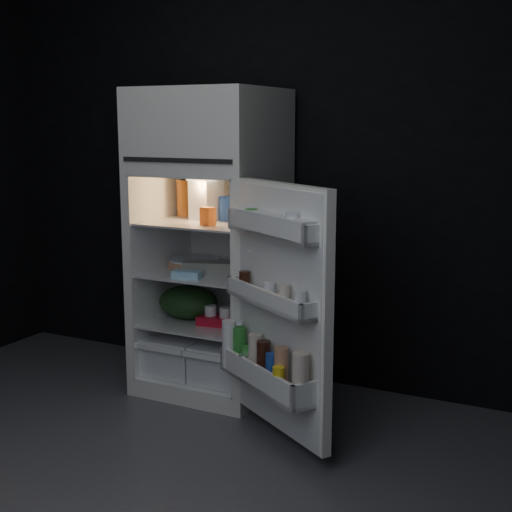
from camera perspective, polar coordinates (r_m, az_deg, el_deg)
The scene contains 17 objects.
floor at distance 3.33m, azimuth -11.42°, elevation -18.05°, with size 4.00×3.40×0.00m, color #545459.
wall_back at distance 4.39m, azimuth 1.83°, elevation 7.52°, with size 4.00×0.00×2.70m, color black.
refrigerator at distance 4.21m, azimuth -3.50°, elevation 1.97°, with size 0.76×0.71×1.78m.
fridge_door at distance 3.45m, azimuth 1.67°, elevation -4.66°, with size 0.71×0.55×1.22m.
milk_jug at distance 4.18m, azimuth -4.00°, elevation 4.53°, with size 0.15×0.15×0.24m, color white.
mayo_jar at distance 4.14m, azimuth -2.16°, elevation 3.80°, with size 0.12×0.12×0.14m, color #1C419C.
jam_jar at distance 4.04m, azimuth -1.23°, elevation 3.57°, with size 0.10×0.10×0.13m, color black.
amber_bottle at distance 4.38m, azimuth -5.79°, elevation 4.65°, with size 0.09×0.09×0.22m, color #B0571C.
small_carton at distance 3.97m, azimuth -3.88°, elevation 3.20°, with size 0.07×0.06×0.10m, color orange.
egg_carton at distance 4.13m, azimuth -3.71°, elevation -0.94°, with size 0.30×0.11×0.07m, color gray.
pie at distance 4.35m, azimuth -4.96°, elevation -0.58°, with size 0.32×0.32×0.04m, color tan.
flat_package at distance 4.04m, azimuth -5.55°, elevation -1.45°, with size 0.16×0.08×0.04m, color #97CCEA.
wrapped_pkg at distance 4.27m, azimuth -0.28°, elevation -0.68°, with size 0.12×0.10×0.05m, color beige.
produce_bag at distance 4.32m, azimuth -5.44°, elevation -3.68°, with size 0.37×0.31×0.20m, color #193815.
yogurt_tray at distance 4.17m, azimuth -2.94°, elevation -5.19°, with size 0.25×0.13×0.05m, color red.
small_can_red at distance 4.33m, azimuth -0.66°, elevation -4.32°, with size 0.07×0.07×0.09m, color red.
small_can_silver at distance 4.31m, azimuth 0.33°, elevation -4.40°, with size 0.06×0.06×0.09m, color silver.
Camera 1 is at (1.85, -2.27, 1.59)m, focal length 50.00 mm.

